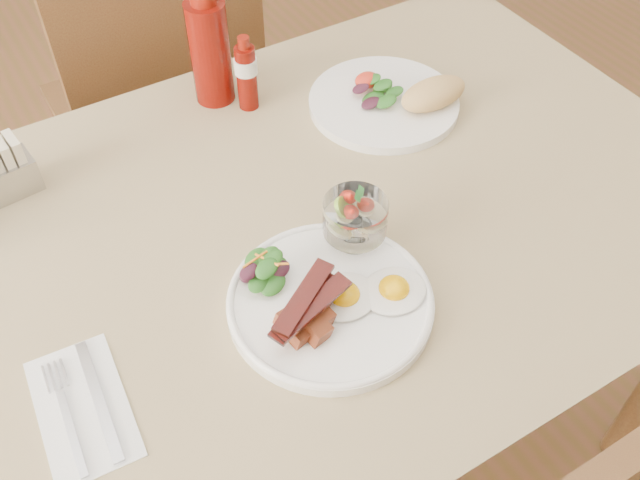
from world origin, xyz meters
TOP-DOWN VIEW (x-y plane):
  - table at (0.00, 0.00)m, footprint 1.33×0.88m
  - chair_far at (0.00, 0.66)m, footprint 0.42×0.42m
  - main_plate at (-0.06, -0.16)m, footprint 0.28×0.28m
  - fried_eggs at (-0.01, -0.18)m, footprint 0.17×0.13m
  - bacon_potato_pile at (-0.10, -0.18)m, footprint 0.13×0.09m
  - side_salad at (-0.11, -0.09)m, footprint 0.08×0.08m
  - fruit_cup at (0.03, -0.09)m, footprint 0.09×0.09m
  - second_plate at (0.27, 0.15)m, footprint 0.27×0.26m
  - ketchup_bottle at (0.01, 0.35)m, footprint 0.07×0.07m
  - hot_sauce_bottle at (0.05, 0.29)m, footprint 0.05×0.05m
  - sugar_caddy at (-0.37, 0.29)m, footprint 0.11×0.07m
  - napkin_cutlery at (-0.39, -0.14)m, footprint 0.12×0.20m

SIDE VIEW (x-z plane):
  - chair_far at x=0.00m, z-range 0.06..0.99m
  - table at x=0.00m, z-range 0.29..1.04m
  - napkin_cutlery at x=-0.39m, z-range 0.75..0.76m
  - main_plate at x=-0.06m, z-range 0.75..0.77m
  - second_plate at x=0.27m, z-range 0.74..0.80m
  - fried_eggs at x=-0.01m, z-range 0.76..0.79m
  - side_salad at x=-0.11m, z-range 0.77..0.81m
  - bacon_potato_pile at x=-0.10m, z-range 0.77..0.82m
  - sugar_caddy at x=-0.37m, z-range 0.75..0.84m
  - fruit_cup at x=0.03m, z-range 0.77..0.86m
  - hot_sauce_bottle at x=0.05m, z-range 0.75..0.89m
  - ketchup_bottle at x=0.01m, z-range 0.75..0.95m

